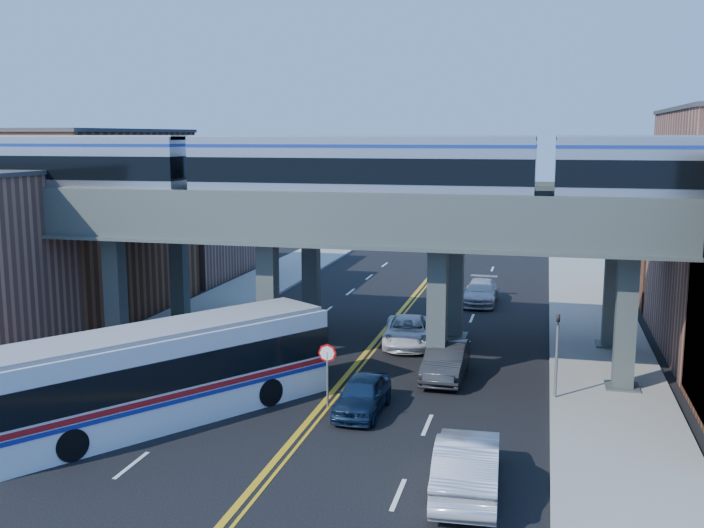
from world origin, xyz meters
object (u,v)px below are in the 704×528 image
(transit_train, at_px, (359,170))
(car_parked_curb, at_px, (467,465))
(traffic_signal, at_px, (557,347))
(car_lane_a, at_px, (362,395))
(stop_sign, at_px, (327,365))
(car_lane_b, at_px, (446,361))
(car_lane_c, at_px, (408,331))
(car_lane_d, at_px, (481,292))
(transit_bus, at_px, (166,374))

(transit_train, xyz_separation_m, car_parked_curb, (6.09, -11.33, -8.38))
(transit_train, bearing_deg, traffic_signal, -12.81)
(traffic_signal, xyz_separation_m, car_lane_a, (-7.40, -3.28, -1.57))
(stop_sign, height_order, car_lane_b, stop_sign)
(stop_sign, distance_m, car_parked_curb, 8.90)
(car_parked_curb, bearing_deg, stop_sign, -48.52)
(car_lane_a, xyz_separation_m, car_lane_c, (-0.00, 10.43, -0.00))
(car_lane_a, bearing_deg, car_lane_d, 83.22)
(transit_train, relative_size, car_lane_d, 9.14)
(transit_bus, height_order, car_lane_b, transit_bus)
(transit_bus, xyz_separation_m, car_lane_a, (7.13, 2.49, -1.08))
(car_lane_a, height_order, car_lane_b, car_lane_b)
(transit_train, height_order, car_lane_d, transit_train)
(car_lane_a, distance_m, car_lane_c, 10.43)
(transit_train, xyz_separation_m, traffic_signal, (8.79, -2.00, -6.98))
(traffic_signal, relative_size, car_lane_b, 0.83)
(transit_train, bearing_deg, car_lane_b, -0.70)
(transit_train, distance_m, car_lane_d, 18.95)
(car_lane_d, bearing_deg, traffic_signal, -75.80)
(stop_sign, relative_size, car_lane_d, 0.51)
(car_lane_b, height_order, car_parked_curb, car_parked_curb)
(car_lane_a, height_order, car_lane_d, car_lane_d)
(transit_train, distance_m, transit_bus, 12.21)
(transit_train, relative_size, traffic_signal, 11.58)
(stop_sign, height_order, car_lane_a, stop_sign)
(transit_bus, bearing_deg, car_lane_c, 5.37)
(car_lane_c, xyz_separation_m, car_lane_d, (2.84, 11.23, 0.03))
(transit_bus, relative_size, car_lane_b, 2.63)
(transit_train, xyz_separation_m, transit_bus, (-5.73, -7.77, -7.47))
(traffic_signal, height_order, car_lane_d, traffic_signal)
(stop_sign, height_order, car_lane_c, stop_sign)
(traffic_signal, relative_size, car_lane_a, 0.96)
(transit_bus, bearing_deg, transit_train, -2.18)
(transit_train, xyz_separation_m, car_lane_d, (4.24, 16.38, -8.52))
(stop_sign, bearing_deg, car_lane_a, -10.45)
(transit_train, height_order, car_parked_curb, transit_train)
(car_lane_c, bearing_deg, traffic_signal, -51.23)
(transit_train, height_order, car_lane_b, transit_train)
(transit_bus, distance_m, car_parked_curb, 12.38)
(stop_sign, distance_m, car_lane_c, 10.31)
(transit_train, distance_m, traffic_signal, 11.40)
(transit_train, height_order, transit_bus, transit_train)
(car_lane_c, height_order, car_lane_d, car_lane_d)
(car_lane_a, distance_m, car_lane_d, 21.85)
(car_parked_curb, bearing_deg, transit_train, -64.66)
(transit_train, distance_m, car_lane_c, 10.08)
(traffic_signal, bearing_deg, car_lane_a, -156.10)
(car_lane_c, height_order, car_parked_curb, car_parked_curb)
(transit_train, height_order, car_lane_c, transit_train)
(car_lane_a, relative_size, car_lane_b, 0.87)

